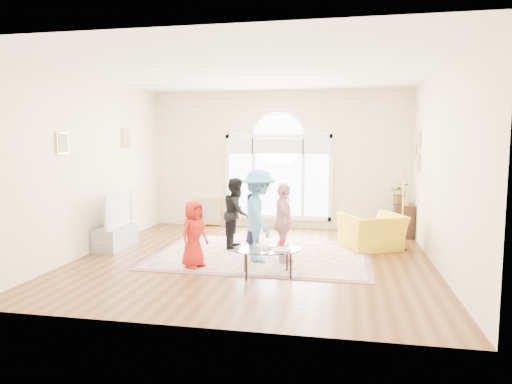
% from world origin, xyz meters
% --- Properties ---
extents(ground, '(6.00, 6.00, 0.00)m').
position_xyz_m(ground, '(0.00, 0.00, 0.00)').
color(ground, '#552C13').
rests_on(ground, ground).
extents(room_shell, '(6.00, 6.00, 6.00)m').
position_xyz_m(room_shell, '(0.01, 2.83, 1.57)').
color(room_shell, '#F5E5BF').
rests_on(room_shell, ground).
extents(area_rug, '(3.60, 2.60, 0.02)m').
position_xyz_m(area_rug, '(0.09, 0.31, 0.01)').
color(area_rug, beige).
rests_on(area_rug, ground).
extents(rug_border, '(3.80, 2.80, 0.01)m').
position_xyz_m(rug_border, '(0.09, 0.31, 0.01)').
color(rug_border, '#8F5660').
rests_on(rug_border, ground).
extents(tv_console, '(0.45, 1.00, 0.42)m').
position_xyz_m(tv_console, '(-2.75, 0.30, 0.21)').
color(tv_console, '#92959A').
rests_on(tv_console, ground).
extents(television, '(0.17, 1.11, 0.64)m').
position_xyz_m(television, '(-2.74, 0.30, 0.74)').
color(television, black).
rests_on(television, tv_console).
extents(coffee_table, '(1.16, 0.90, 0.54)m').
position_xyz_m(coffee_table, '(0.40, -0.96, 0.40)').
color(coffee_table, silver).
rests_on(coffee_table, ground).
extents(armchair, '(1.34, 1.29, 0.67)m').
position_xyz_m(armchair, '(2.06, 1.10, 0.34)').
color(armchair, yellow).
rests_on(armchair, ground).
extents(side_cabinet, '(0.40, 0.50, 0.70)m').
position_xyz_m(side_cabinet, '(2.78, 2.40, 0.35)').
color(side_cabinet, black).
rests_on(side_cabinet, ground).
extents(floor_lamp, '(0.30, 0.30, 1.51)m').
position_xyz_m(floor_lamp, '(2.60, 1.18, 1.28)').
color(floor_lamp, black).
rests_on(floor_lamp, ground).
extents(plant_pedestal, '(0.20, 0.20, 0.70)m').
position_xyz_m(plant_pedestal, '(2.70, 2.54, 0.35)').
color(plant_pedestal, white).
rests_on(plant_pedestal, ground).
extents(potted_plant, '(0.44, 0.39, 0.45)m').
position_xyz_m(potted_plant, '(2.70, 2.54, 0.93)').
color(potted_plant, '#33722D').
rests_on(potted_plant, plant_pedestal).
extents(leaning_picture, '(0.80, 0.14, 0.62)m').
position_xyz_m(leaning_picture, '(-1.77, 2.90, 0.00)').
color(leaning_picture, tan).
rests_on(leaning_picture, ground).
extents(child_red, '(0.53, 0.62, 1.07)m').
position_xyz_m(child_red, '(-0.83, -0.74, 0.56)').
color(child_red, red).
rests_on(child_red, area_rug).
extents(child_navy, '(0.42, 0.49, 1.14)m').
position_xyz_m(child_navy, '(0.04, -0.13, 0.59)').
color(child_navy, '#141535').
rests_on(child_navy, area_rug).
extents(child_black, '(0.56, 0.69, 1.33)m').
position_xyz_m(child_black, '(-0.47, 0.72, 0.69)').
color(child_black, black).
rests_on(child_black, area_rug).
extents(child_pink, '(0.48, 0.83, 1.32)m').
position_xyz_m(child_pink, '(0.54, -0.15, 0.68)').
color(child_pink, '#FAB0B8').
rests_on(child_pink, area_rug).
extents(child_blue, '(0.93, 1.15, 1.55)m').
position_xyz_m(child_blue, '(0.12, -0.16, 0.80)').
color(child_blue, '#5AA3D1').
rests_on(child_blue, area_rug).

